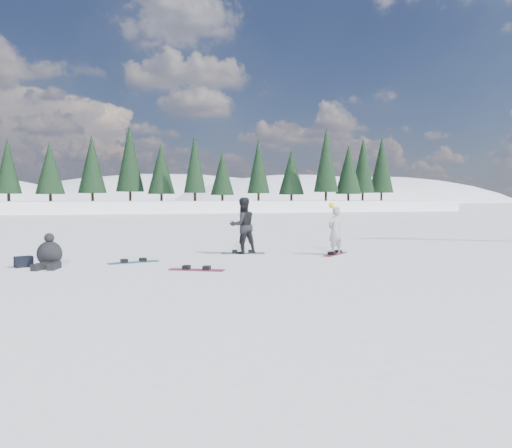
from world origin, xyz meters
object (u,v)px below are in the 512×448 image
(seated_rider, at_px, (49,254))
(snowboard_loose_c, at_px, (134,262))
(snowboard_loose_b, at_px, (196,270))
(snowboarder_man, at_px, (243,226))
(snowboarder_woman, at_px, (335,230))
(gear_bag, at_px, (24,262))

(seated_rider, xyz_separation_m, snowboard_loose_c, (2.29, 0.32, -0.35))
(seated_rider, distance_m, snowboard_loose_b, 4.22)
(snowboarder_man, distance_m, snowboard_loose_b, 4.27)
(snowboarder_woman, distance_m, snowboarder_man, 3.16)
(snowboarder_woman, height_order, gear_bag, snowboarder_woman)
(seated_rider, distance_m, snowboard_loose_c, 2.34)
(snowboarder_man, xyz_separation_m, seated_rider, (-6.03, -1.77, -0.61))
(snowboarder_woman, xyz_separation_m, snowboarder_man, (-2.93, 1.18, 0.15))
(seated_rider, relative_size, gear_bag, 2.73)
(snowboarder_woman, bearing_deg, gear_bag, -20.43)
(snowboarder_woman, bearing_deg, seated_rider, -18.61)
(snowboard_loose_b, bearing_deg, snowboarder_woman, 51.23)
(gear_bag, xyz_separation_m, snowboard_loose_b, (4.52, -2.01, -0.14))
(gear_bag, bearing_deg, snowboarder_man, 12.67)
(snowboarder_woman, distance_m, snowboard_loose_c, 6.72)
(snowboarder_woman, height_order, snowboard_loose_c, snowboarder_woman)
(snowboard_loose_b, bearing_deg, snowboard_loose_c, 153.32)
(snowboarder_man, bearing_deg, snowboard_loose_c, 12.69)
(snowboarder_man, relative_size, gear_bag, 4.33)
(snowboard_loose_c, bearing_deg, snowboard_loose_b, -67.02)
(snowboarder_man, relative_size, snowboard_loose_c, 1.30)
(snowboarder_man, relative_size, snowboard_loose_b, 1.30)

